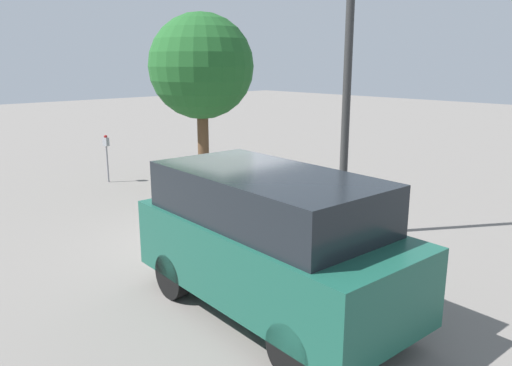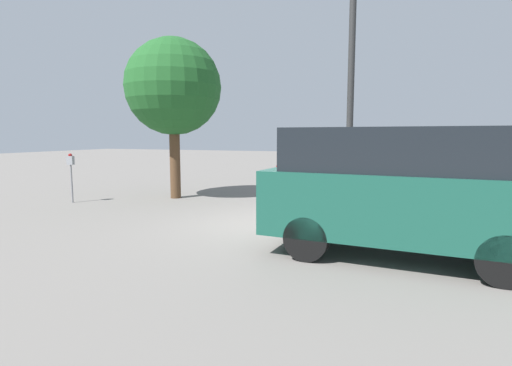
{
  "view_description": "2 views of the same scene",
  "coord_description": "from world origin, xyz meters",
  "px_view_note": "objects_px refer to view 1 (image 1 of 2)",
  "views": [
    {
      "loc": [
        7.51,
        -6.36,
        3.68
      ],
      "look_at": [
        0.17,
        0.53,
        1.22
      ],
      "focal_mm": 35.0,
      "sensor_mm": 36.0,
      "label": 1
    },
    {
      "loc": [
        2.74,
        -8.45,
        2.02
      ],
      "look_at": [
        -0.45,
        -0.19,
        0.96
      ],
      "focal_mm": 28.0,
      "sensor_mm": 36.0,
      "label": 2
    }
  ],
  "objects_px": {
    "lamp_post": "(345,123)",
    "parked_van": "(269,238)",
    "parking_meter_far": "(106,148)",
    "parking_meter_near": "(242,192)",
    "street_tree": "(201,67)"
  },
  "relations": [
    {
      "from": "parked_van",
      "to": "parking_meter_far",
      "type": "bearing_deg",
      "value": 170.18
    },
    {
      "from": "parking_meter_far",
      "to": "lamp_post",
      "type": "xyz_separation_m",
      "value": [
        8.01,
        1.37,
        1.34
      ]
    },
    {
      "from": "parking_meter_far",
      "to": "parked_van",
      "type": "xyz_separation_m",
      "value": [
        9.36,
        -2.17,
        0.07
      ]
    },
    {
      "from": "parking_meter_far",
      "to": "parked_van",
      "type": "height_order",
      "value": "parked_van"
    },
    {
      "from": "parking_meter_near",
      "to": "parking_meter_far",
      "type": "relative_size",
      "value": 0.91
    },
    {
      "from": "parking_meter_near",
      "to": "lamp_post",
      "type": "bearing_deg",
      "value": 42.57
    },
    {
      "from": "lamp_post",
      "to": "parked_van",
      "type": "bearing_deg",
      "value": -69.04
    },
    {
      "from": "parking_meter_far",
      "to": "parked_van",
      "type": "bearing_deg",
      "value": -20.35
    },
    {
      "from": "parking_meter_far",
      "to": "street_tree",
      "type": "relative_size",
      "value": 0.29
    },
    {
      "from": "parking_meter_near",
      "to": "lamp_post",
      "type": "distance_m",
      "value": 2.58
    },
    {
      "from": "parking_meter_near",
      "to": "lamp_post",
      "type": "height_order",
      "value": "lamp_post"
    },
    {
      "from": "lamp_post",
      "to": "street_tree",
      "type": "distance_m",
      "value": 5.71
    },
    {
      "from": "parked_van",
      "to": "street_tree",
      "type": "height_order",
      "value": "street_tree"
    },
    {
      "from": "parked_van",
      "to": "lamp_post",
      "type": "bearing_deg",
      "value": 114.2
    },
    {
      "from": "parked_van",
      "to": "street_tree",
      "type": "xyz_separation_m",
      "value": [
        -6.94,
        4.08,
        2.36
      ]
    }
  ]
}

